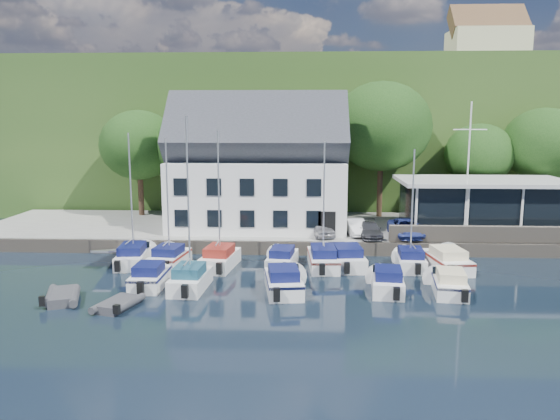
# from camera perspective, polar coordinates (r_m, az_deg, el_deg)

# --- Properties ---
(ground) EXTENTS (180.00, 180.00, 0.00)m
(ground) POSITION_cam_1_polar(r_m,az_deg,el_deg) (29.73, 8.76, -9.99)
(ground) COLOR black
(ground) RESTS_ON ground
(quay) EXTENTS (60.00, 13.00, 1.00)m
(quay) POSITION_cam_1_polar(r_m,az_deg,el_deg) (46.43, 6.50, -2.17)
(quay) COLOR gray
(quay) RESTS_ON ground
(quay_face) EXTENTS (60.00, 0.30, 1.00)m
(quay_face) POSITION_cam_1_polar(r_m,az_deg,el_deg) (40.10, 7.12, -4.06)
(quay_face) COLOR #696054
(quay_face) RESTS_ON ground
(hillside) EXTENTS (160.00, 75.00, 16.00)m
(hillside) POSITION_cam_1_polar(r_m,az_deg,el_deg) (89.93, 4.68, 8.33)
(hillside) COLOR #27481B
(hillside) RESTS_ON ground
(field_patch) EXTENTS (50.00, 30.00, 0.30)m
(field_patch) POSITION_cam_1_polar(r_m,az_deg,el_deg) (98.69, 9.34, 13.08)
(field_patch) COLOR #546331
(field_patch) RESTS_ON hillside
(farmhouse) EXTENTS (10.40, 7.00, 8.20)m
(farmhouse) POSITION_cam_1_polar(r_m,az_deg,el_deg) (84.36, 20.78, 15.91)
(farmhouse) COLOR beige
(farmhouse) RESTS_ON hillside
(harbor_building) EXTENTS (14.40, 8.20, 8.70)m
(harbor_building) POSITION_cam_1_polar(r_m,az_deg,el_deg) (44.75, -2.30, 3.73)
(harbor_building) COLOR white
(harbor_building) RESTS_ON quay
(club_pavilion) EXTENTS (13.20, 7.20, 4.10)m
(club_pavilion) POSITION_cam_1_polar(r_m,az_deg,el_deg) (46.60, 20.30, 0.52)
(club_pavilion) COLOR black
(club_pavilion) RESTS_ON quay
(seawall) EXTENTS (18.00, 0.50, 1.20)m
(seawall) POSITION_cam_1_polar(r_m,az_deg,el_deg) (42.91, 23.31, -2.37)
(seawall) COLOR #696054
(seawall) RESTS_ON quay
(gangway) EXTENTS (1.20, 6.00, 1.40)m
(gangway) POSITION_cam_1_polar(r_m,az_deg,el_deg) (40.41, -16.78, -5.02)
(gangway) COLOR silver
(gangway) RESTS_ON ground
(car_silver) EXTENTS (2.41, 3.96, 1.26)m
(car_silver) POSITION_cam_1_polar(r_m,az_deg,el_deg) (41.82, 4.26, -1.86)
(car_silver) COLOR #BAB9BF
(car_silver) RESTS_ON quay
(car_white) EXTENTS (1.78, 3.84, 1.22)m
(car_white) POSITION_cam_1_polar(r_m,az_deg,el_deg) (42.53, 7.91, -1.76)
(car_white) COLOR silver
(car_white) RESTS_ON quay
(car_dgrey) EXTENTS (1.75, 3.98, 1.14)m
(car_dgrey) POSITION_cam_1_polar(r_m,az_deg,el_deg) (41.77, 9.36, -2.06)
(car_dgrey) COLOR #313136
(car_dgrey) RESTS_ON quay
(car_blue) EXTENTS (1.81, 4.23, 1.43)m
(car_blue) POSITION_cam_1_polar(r_m,az_deg,el_deg) (42.45, 13.06, -1.80)
(car_blue) COLOR navy
(car_blue) RESTS_ON quay
(flagpole) EXTENTS (2.42, 0.20, 10.10)m
(flagpole) POSITION_cam_1_polar(r_m,az_deg,el_deg) (42.71, 19.03, 3.88)
(flagpole) COLOR white
(flagpole) RESTS_ON quay
(tree_0) EXTENTS (7.07, 7.07, 9.66)m
(tree_0) POSITION_cam_1_polar(r_m,az_deg,el_deg) (51.88, -14.46, 4.77)
(tree_0) COLOR black
(tree_0) RESTS_ON quay
(tree_1) EXTENTS (7.01, 7.01, 9.58)m
(tree_1) POSITION_cam_1_polar(r_m,az_deg,el_deg) (50.39, -9.06, 4.77)
(tree_1) COLOR black
(tree_1) RESTS_ON quay
(tree_2) EXTENTS (7.62, 7.62, 10.42)m
(tree_2) POSITION_cam_1_polar(r_m,az_deg,el_deg) (49.67, 2.59, 5.30)
(tree_2) COLOR black
(tree_2) RESTS_ON quay
(tree_3) EXTENTS (8.91, 8.91, 12.18)m
(tree_3) POSITION_cam_1_polar(r_m,az_deg,el_deg) (50.32, 10.50, 6.21)
(tree_3) COLOR black
(tree_3) RESTS_ON quay
(tree_4) EXTENTS (6.18, 6.18, 8.45)m
(tree_4) POSITION_cam_1_polar(r_m,az_deg,el_deg) (52.91, 20.01, 3.93)
(tree_4) COLOR black
(tree_4) RESTS_ON quay
(tree_5) EXTENTS (7.20, 7.20, 9.84)m
(tree_5) POSITION_cam_1_polar(r_m,az_deg,el_deg) (54.45, 25.70, 4.44)
(tree_5) COLOR black
(tree_5) RESTS_ON quay
(boat_r1_0) EXTENTS (2.66, 6.83, 8.83)m
(boat_r1_0) POSITION_cam_1_polar(r_m,az_deg,el_deg) (38.09, -15.28, 0.96)
(boat_r1_0) COLOR white
(boat_r1_0) RESTS_ON ground
(boat_r1_1) EXTENTS (2.76, 5.57, 8.74)m
(boat_r1_1) POSITION_cam_1_polar(r_m,az_deg,el_deg) (37.06, -11.66, 0.79)
(boat_r1_1) COLOR white
(boat_r1_1) RESTS_ON ground
(boat_r1_2) EXTENTS (2.84, 6.27, 9.36)m
(boat_r1_2) POSITION_cam_1_polar(r_m,az_deg,el_deg) (36.08, -6.41, 1.20)
(boat_r1_2) COLOR white
(boat_r1_2) RESTS_ON ground
(boat_r1_3) EXTENTS (2.54, 5.76, 1.38)m
(boat_r1_3) POSITION_cam_1_polar(r_m,az_deg,el_deg) (36.84, 0.24, -4.91)
(boat_r1_3) COLOR white
(boat_r1_3) RESTS_ON ground
(boat_r1_4) EXTENTS (2.38, 6.66, 9.15)m
(boat_r1_4) POSITION_cam_1_polar(r_m,az_deg,el_deg) (36.03, 4.60, 1.05)
(boat_r1_4) COLOR white
(boat_r1_4) RESTS_ON ground
(boat_r1_5) EXTENTS (2.73, 6.25, 1.52)m
(boat_r1_5) POSITION_cam_1_polar(r_m,az_deg,el_deg) (37.04, 7.06, -4.78)
(boat_r1_5) COLOR white
(boat_r1_5) RESTS_ON ground
(boat_r1_6) EXTENTS (2.25, 5.34, 8.71)m
(boat_r1_6) POSITION_cam_1_polar(r_m,az_deg,el_deg) (36.67, 13.66, 0.60)
(boat_r1_6) COLOR white
(boat_r1_6) RESTS_ON ground
(boat_r1_7) EXTENTS (3.12, 6.65, 1.50)m
(boat_r1_7) POSITION_cam_1_polar(r_m,az_deg,el_deg) (37.88, 17.04, -4.83)
(boat_r1_7) COLOR white
(boat_r1_7) RESTS_ON ground
(boat_r2_0) EXTENTS (1.94, 5.10, 1.46)m
(boat_r2_0) POSITION_cam_1_polar(r_m,az_deg,el_deg) (33.45, -13.44, -6.60)
(boat_r2_0) COLOR white
(boat_r2_0) RESTS_ON ground
(boat_r2_1) EXTENTS (2.33, 5.67, 9.27)m
(boat_r2_1) POSITION_cam_1_polar(r_m,az_deg,el_deg) (31.60, -9.54, -0.15)
(boat_r2_1) COLOR white
(boat_r2_1) RESTS_ON ground
(boat_r2_2) EXTENTS (2.88, 5.98, 1.54)m
(boat_r2_2) POSITION_cam_1_polar(r_m,az_deg,el_deg) (31.52, 0.39, -7.26)
(boat_r2_2) COLOR white
(boat_r2_2) RESTS_ON ground
(boat_r2_3) EXTENTS (2.42, 5.43, 1.46)m
(boat_r2_3) POSITION_cam_1_polar(r_m,az_deg,el_deg) (32.23, 11.16, -7.14)
(boat_r2_3) COLOR white
(boat_r2_3) RESTS_ON ground
(boat_r2_4) EXTENTS (2.60, 5.68, 1.39)m
(boat_r2_4) POSITION_cam_1_polar(r_m,az_deg,el_deg) (32.89, 17.30, -7.12)
(boat_r2_4) COLOR white
(boat_r2_4) RESTS_ON ground
(dinghy_0) EXTENTS (2.80, 3.56, 0.73)m
(dinghy_0) POSITION_cam_1_polar(r_m,az_deg,el_deg) (32.43, -21.76, -8.23)
(dinghy_0) COLOR #37383C
(dinghy_0) RESTS_ON ground
(dinghy_1) EXTENTS (2.36, 3.10, 0.64)m
(dinghy_1) POSITION_cam_1_polar(r_m,az_deg,el_deg) (30.30, -16.58, -9.27)
(dinghy_1) COLOR #37383C
(dinghy_1) RESTS_ON ground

